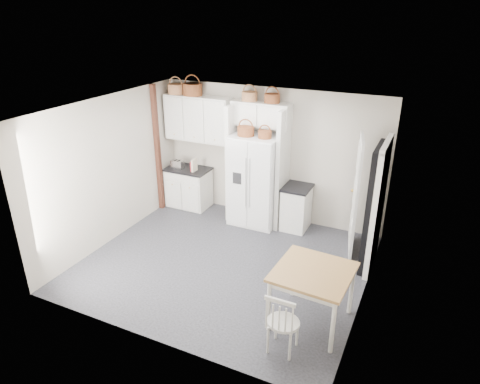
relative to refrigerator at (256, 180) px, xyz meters
The scene contains 28 objects.
floor 1.85m from the refrigerator, 84.71° to the right, with size 4.50×4.50×0.00m, color black.
ceiling 2.36m from the refrigerator, 84.71° to the right, with size 4.50×4.50×0.00m, color white.
wall_back 0.58m from the refrigerator, 68.45° to the left, with size 4.50×4.50×0.00m, color #AEA897.
wall_left 2.68m from the refrigerator, 142.35° to the right, with size 4.00×4.00×0.00m, color #AEA897.
wall_right 2.93m from the refrigerator, 34.02° to the right, with size 4.00×4.00×0.00m, color #AEA897.
refrigerator is the anchor object (origin of this frame).
base_cab_left 1.65m from the refrigerator, behind, with size 0.88×0.55×0.81m, color silver.
base_cab_right 0.95m from the refrigerator, ahead, with size 0.47×0.56×0.82m, color silver.
dining_table 3.07m from the refrigerator, 52.42° to the right, with size 0.97×0.97×0.81m, color brown.
windsor_chair 3.53m from the refrigerator, 61.09° to the right, with size 0.41×0.37×0.83m, color silver.
counter_left 1.58m from the refrigerator, behind, with size 0.91×0.59×0.04m, color black.
counter_right 0.82m from the refrigerator, ahead, with size 0.50×0.60×0.04m, color black.
toaster 1.77m from the refrigerator, behind, with size 0.26×0.15×0.18m, color silver.
cookbook_red 1.40m from the refrigerator, behind, with size 0.03×0.14×0.21m, color maroon.
cookbook_cream 1.37m from the refrigerator, behind, with size 0.04×0.17×0.26m, color beige.
basket_upper_a 2.42m from the refrigerator, behind, with size 0.34×0.34×0.19m, color #9A6A42.
basket_upper_b 2.16m from the refrigerator, behind, with size 0.39×0.39×0.23m, color brown.
basket_bridge_a 1.58m from the refrigerator, 138.76° to the left, with size 0.30×0.30×0.17m, color #9A6A42.
basket_bridge_b 1.57m from the refrigerator, 45.49° to the left, with size 0.29×0.29×0.16m, color brown.
basket_fridge_a 0.99m from the refrigerator, 149.69° to the right, with size 0.32×0.32×0.17m, color brown.
basket_fridge_b 0.98m from the refrigerator, 25.88° to the right, with size 0.25×0.25×0.13m, color brown.
upper_cabinet 1.70m from the refrigerator, behind, with size 1.40×0.34×0.90m, color silver.
bridge_cabinet 1.26m from the refrigerator, 90.00° to the left, with size 1.12×0.34×0.45m, color silver.
fridge_panel_left 0.58m from the refrigerator, behind, with size 0.08×0.60×2.30m, color silver.
fridge_panel_right 0.58m from the refrigerator, ahead, with size 0.08×0.60×2.30m, color silver.
trim_post 2.11m from the refrigerator, behind, with size 0.09×0.09×2.60m, color black.
doorway_void 2.40m from the refrigerator, 15.03° to the right, with size 0.18×0.85×2.05m, color black.
door_slab 1.98m from the refrigerator, ahead, with size 0.80×0.04×2.05m, color white.
Camera 1 is at (2.82, -5.41, 3.95)m, focal length 32.00 mm.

